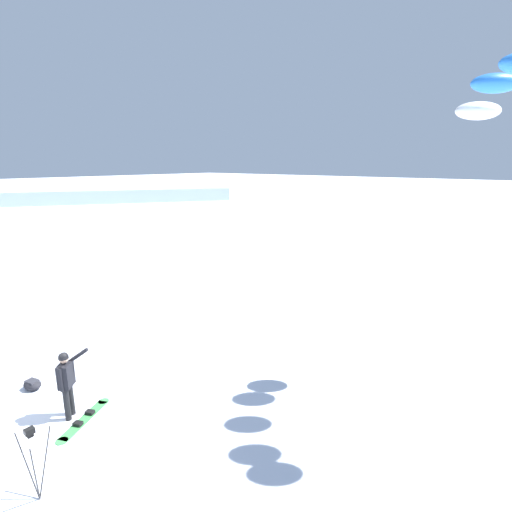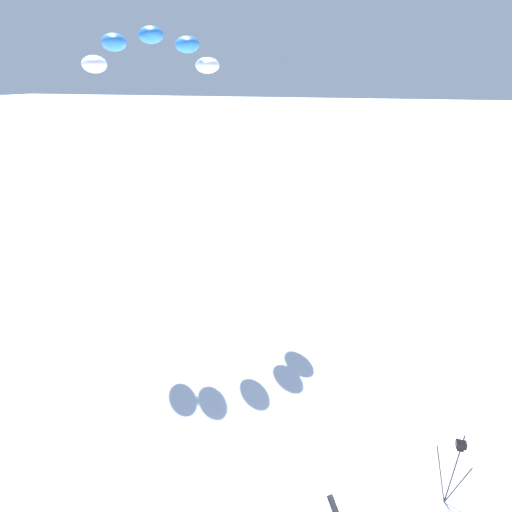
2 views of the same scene
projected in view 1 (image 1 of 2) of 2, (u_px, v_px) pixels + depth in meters
name	position (u px, v px, depth m)	size (l,w,h in m)	color
ground_plane	(50.00, 414.00, 9.61)	(300.00, 300.00, 0.00)	white
snowboarder	(66.00, 378.00, 9.28)	(0.53, 0.74, 1.73)	black
snowboard	(84.00, 419.00, 9.39)	(0.92, 1.64, 0.10)	#3F994C
gear_bag_large	(32.00, 384.00, 10.65)	(0.60, 0.51, 0.27)	black
camera_tripod	(33.00, 450.00, 6.96)	(0.68, 0.51, 1.49)	#262628
distant_ridge	(110.00, 195.00, 61.00)	(27.04, 35.46, 1.93)	#A1B7D0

